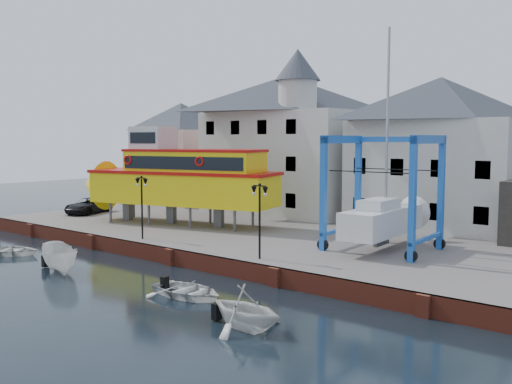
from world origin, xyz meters
The scene contains 15 objects.
ground centered at (0.00, 0.00, 0.00)m, with size 140.00×140.00×0.00m, color black.
hardstanding centered at (0.00, 11.00, 0.50)m, with size 44.00×22.00×1.00m, color slate.
quay_wall centered at (0.00, 0.10, 0.50)m, with size 44.00×0.47×1.00m.
building_pink centered at (-18.00, 18.00, 6.15)m, with size 8.00×7.00×10.30m.
building_white_main centered at (-4.87, 18.39, 7.34)m, with size 14.00×8.30×14.00m.
building_white_right centered at (9.00, 19.00, 6.60)m, with size 12.00×8.00×11.20m.
lamp_post_left centered at (-4.00, 1.20, 4.17)m, with size 1.12×0.32×4.20m.
lamp_post_right centered at (6.00, 1.20, 4.17)m, with size 1.12×0.32×4.20m.
tour_boat centered at (-7.70, 7.19, 4.58)m, with size 17.89×8.18×7.58m.
travel_lift centered at (10.01, 8.57, 3.19)m, with size 6.32×8.77×13.12m.
van centered at (-18.03, 6.64, 1.68)m, with size 2.27×4.91×1.37m, color black.
motorboat_a centered at (-3.61, -5.15, 0.00)m, with size 1.74×4.62×1.78m, color silver.
motorboat_b centered at (5.84, -4.19, 0.00)m, with size 2.91×4.07×0.84m, color silver.
motorboat_c centered at (11.07, -5.97, 0.00)m, with size 3.08×3.57×1.88m, color silver.
motorboat_d centered at (-10.56, -4.64, 0.00)m, with size 2.84×3.97×0.82m, color silver.
Camera 1 is at (25.50, -22.96, 7.59)m, focal length 40.00 mm.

